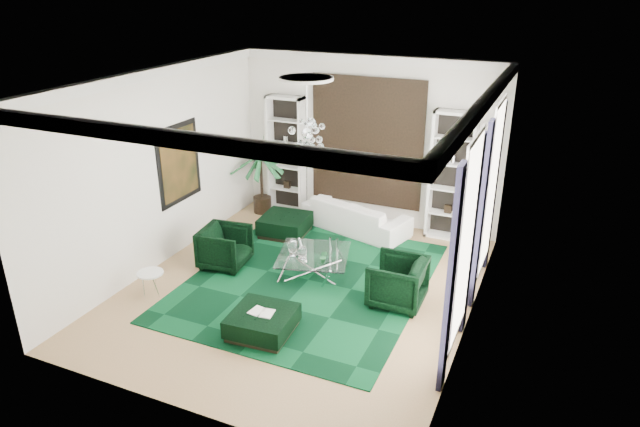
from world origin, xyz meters
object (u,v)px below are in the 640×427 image
at_px(armchair_right, 397,282).
at_px(side_table, 152,284).
at_px(sofa, 356,215).
at_px(ottoman_side, 285,225).
at_px(palm, 261,166).
at_px(ottoman_front, 262,323).
at_px(coffee_table, 314,265).
at_px(armchair_left, 225,247).

distance_m(armchair_right, side_table, 4.37).
xyz_separation_m(sofa, side_table, (-2.35, -4.15, -0.13)).
xyz_separation_m(ottoman_side, palm, (-1.10, 0.95, 0.96)).
height_order(ottoman_front, side_table, side_table).
distance_m(coffee_table, palm, 3.56).
bearing_deg(coffee_table, ottoman_side, 132.95).
bearing_deg(side_table, palm, 91.35).
bearing_deg(armchair_right, palm, -124.00).
relative_size(armchair_right, palm, 0.40).
distance_m(armchair_left, ottoman_side, 1.85).
bearing_deg(ottoman_side, ottoman_front, -68.48).
bearing_deg(ottoman_front, sofa, 90.65).
bearing_deg(coffee_table, armchair_right, -11.31).
relative_size(sofa, side_table, 5.26).
bearing_deg(armchair_left, armchair_right, -96.87).
relative_size(ottoman_side, palm, 0.42).
xyz_separation_m(armchair_right, ottoman_front, (-1.70, -1.75, -0.23)).
xyz_separation_m(sofa, coffee_table, (0.00, -2.30, -0.13)).
bearing_deg(ottoman_front, coffee_table, 91.36).
height_order(ottoman_side, ottoman_front, ottoman_side).
distance_m(sofa, side_table, 4.77).
height_order(armchair_left, ottoman_side, armchair_left).
xyz_separation_m(ottoman_side, side_table, (-1.00, -3.30, 0.00)).
bearing_deg(side_table, coffee_table, 38.21).
distance_m(ottoman_side, side_table, 3.45).
distance_m(sofa, palm, 2.59).
xyz_separation_m(ottoman_side, ottoman_front, (1.40, -3.55, -0.03)).
distance_m(armchair_right, ottoman_side, 3.59).
height_order(sofa, palm, palm).
xyz_separation_m(armchair_right, coffee_table, (-1.75, 0.35, -0.20)).
distance_m(coffee_table, ottoman_side, 1.98).
height_order(sofa, side_table, sofa).
distance_m(sofa, ottoman_side, 1.60).
bearing_deg(sofa, ottoman_front, 106.45).
xyz_separation_m(sofa, palm, (-2.45, 0.10, 0.82)).
xyz_separation_m(side_table, palm, (-0.10, 4.25, 0.95)).
bearing_deg(side_table, ottoman_front, -5.95).
bearing_deg(coffee_table, ottoman_front, -88.64).
xyz_separation_m(armchair_right, ottoman_side, (-3.10, 1.80, -0.21)).
height_order(coffee_table, ottoman_front, coffee_table).
bearing_deg(armchair_left, side_table, 151.33).
height_order(coffee_table, palm, palm).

